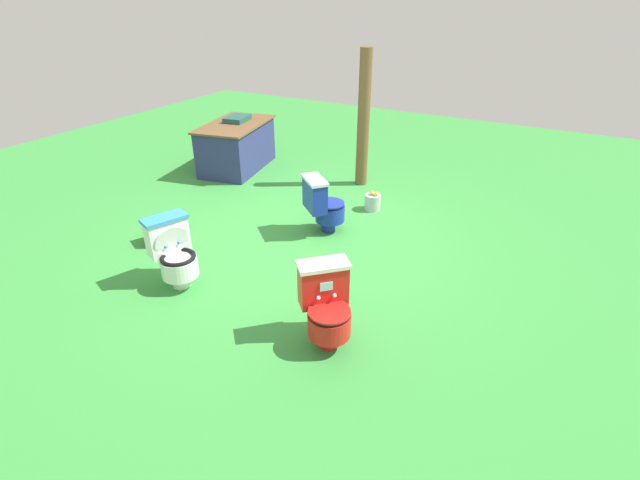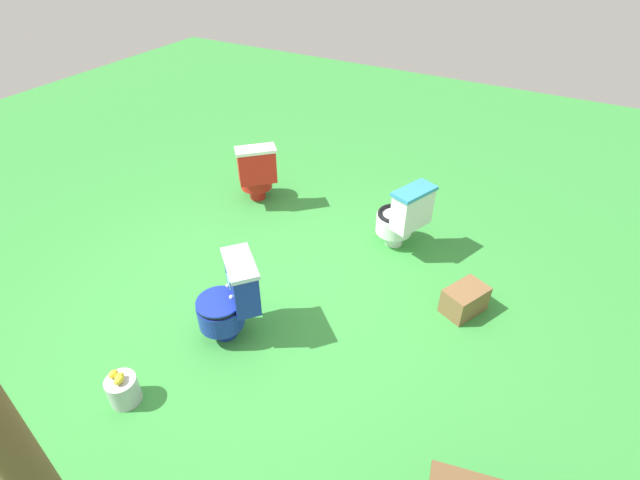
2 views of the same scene
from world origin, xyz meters
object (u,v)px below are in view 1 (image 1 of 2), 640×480
at_px(toilet_blue, 323,204).
at_px(vendor_table, 237,146).
at_px(small_crate, 162,232).
at_px(lemon_bucket, 373,202).
at_px(toilet_white, 174,252).
at_px(wooden_post, 364,120).
at_px(toilet_red, 327,305).

bearing_deg(toilet_blue, vendor_table, -168.17).
height_order(toilet_blue, small_crate, toilet_blue).
xyz_separation_m(toilet_blue, vendor_table, (1.34, 2.41, 0.02)).
bearing_deg(small_crate, lemon_bucket, -41.78).
height_order(toilet_white, wooden_post, wooden_post).
distance_m(small_crate, lemon_bucket, 2.80).
distance_m(toilet_white, vendor_table, 3.53).
xyz_separation_m(toilet_red, vendor_table, (3.14, 3.44, 0.02)).
bearing_deg(toilet_white, small_crate, -104.64).
xyz_separation_m(toilet_blue, wooden_post, (1.73, 0.28, 0.64)).
distance_m(toilet_blue, wooden_post, 1.86).
bearing_deg(vendor_table, toilet_red, -132.42).
distance_m(wooden_post, lemon_bucket, 1.33).
bearing_deg(toilet_white, toilet_red, 109.98).
bearing_deg(vendor_table, toilet_blue, -119.13).
bearing_deg(wooden_post, small_crate, 155.76).
bearing_deg(lemon_bucket, wooden_post, 34.28).
relative_size(small_crate, lemon_bucket, 1.35).
bearing_deg(toilet_blue, small_crate, -102.35).
bearing_deg(vendor_table, toilet_white, -151.99).
xyz_separation_m(toilet_white, lemon_bucket, (2.68, -1.03, -0.26)).
distance_m(vendor_table, wooden_post, 2.26).
bearing_deg(small_crate, toilet_blue, -53.32).
height_order(vendor_table, lemon_bucket, vendor_table).
height_order(vendor_table, small_crate, vendor_table).
xyz_separation_m(wooden_post, small_crate, (-2.91, 1.31, -0.88)).
relative_size(toilet_blue, small_crate, 1.95).
height_order(toilet_white, vendor_table, vendor_table).
height_order(vendor_table, wooden_post, wooden_post).
height_order(toilet_blue, wooden_post, wooden_post).
height_order(toilet_blue, lemon_bucket, toilet_blue).
distance_m(vendor_table, lemon_bucket, 2.74).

